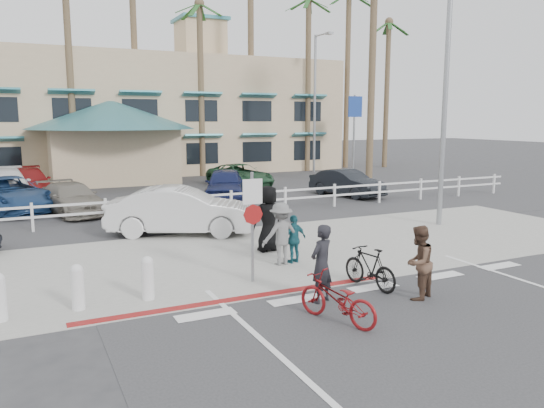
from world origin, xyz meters
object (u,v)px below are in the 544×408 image
bike_red (337,299)px  bike_black (370,268)px  car_white_sedan (181,211)px  sign_post (252,221)px

bike_red → bike_black: 2.30m
bike_red → car_white_sedan: bearing=-107.9°
car_white_sedan → bike_red: bearing=-152.4°
bike_black → car_white_sedan: 7.68m
sign_post → bike_black: bearing=-35.6°
bike_red → bike_black: (1.79, 1.44, 0.02)m
sign_post → bike_red: size_ratio=1.66×
bike_black → car_white_sedan: bearing=-82.0°
sign_post → car_white_sedan: 5.80m
sign_post → bike_red: bearing=-82.3°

